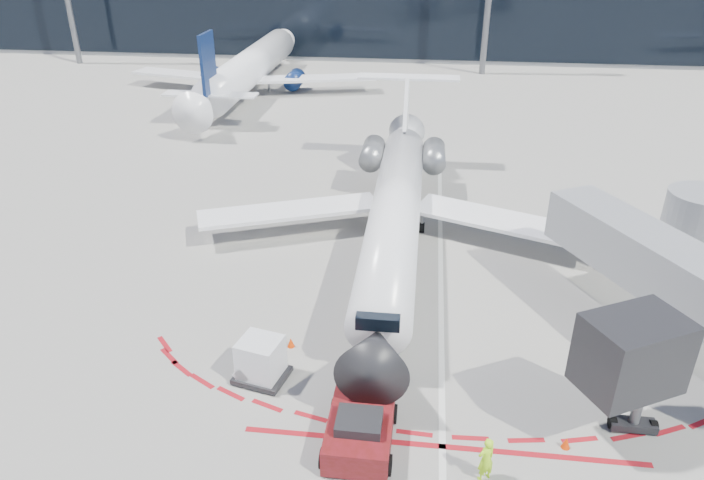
# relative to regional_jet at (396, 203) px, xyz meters

# --- Properties ---
(ground) EXTENTS (260.00, 260.00, 0.00)m
(ground) POSITION_rel_regional_jet_xyz_m (2.56, -3.84, -2.34)
(ground) COLOR slate
(ground) RESTS_ON ground
(apron_centerline) EXTENTS (0.25, 40.00, 0.01)m
(apron_centerline) POSITION_rel_regional_jet_xyz_m (2.56, -1.84, -2.34)
(apron_centerline) COLOR silver
(apron_centerline) RESTS_ON ground
(apron_stop_bar) EXTENTS (14.00, 0.25, 0.01)m
(apron_stop_bar) POSITION_rel_regional_jet_xyz_m (2.56, -15.34, -2.34)
(apron_stop_bar) COLOR maroon
(apron_stop_bar) RESTS_ON ground
(jet_bridge) EXTENTS (10.03, 15.20, 4.90)m
(jet_bridge) POSITION_rel_regional_jet_xyz_m (12.35, -6.85, 0.67)
(jet_bridge) COLOR gray
(jet_bridge) RESTS_ON ground
(regional_jet) EXTENTS (22.70, 28.00, 7.01)m
(regional_jet) POSITION_rel_regional_jet_xyz_m (0.00, 0.00, 0.00)
(regional_jet) COLOR white
(regional_jet) RESTS_ON ground
(pushback_tug) EXTENTS (2.43, 5.61, 1.45)m
(pushback_tug) POSITION_rel_regional_jet_xyz_m (-0.29, -15.52, -1.70)
(pushback_tug) COLOR #4F0F0B
(pushback_tug) RESTS_ON ground
(ramp_worker) EXTENTS (0.74, 0.68, 1.71)m
(ramp_worker) POSITION_rel_regional_jet_xyz_m (3.88, -16.56, -1.49)
(ramp_worker) COLOR #B3FF1A
(ramp_worker) RESTS_ON ground
(uld_container) EXTENTS (2.28, 2.06, 1.84)m
(uld_container) POSITION_rel_regional_jet_xyz_m (-4.53, -12.57, -1.43)
(uld_container) COLOR black
(uld_container) RESTS_ON ground
(safety_cone_left) EXTENTS (0.32, 0.32, 0.44)m
(safety_cone_left) POSITION_rel_regional_jet_xyz_m (-3.83, -10.37, -2.12)
(safety_cone_left) COLOR #E03804
(safety_cone_left) RESTS_ON ground
(safety_cone_right) EXTENTS (0.31, 0.31, 0.43)m
(safety_cone_right) POSITION_rel_regional_jet_xyz_m (6.79, -14.86, -2.13)
(safety_cone_right) COLOR #E03804
(safety_cone_right) RESTS_ON ground
(bg_airliner_0) EXTENTS (30.62, 32.42, 9.91)m
(bg_airliner_0) POSITION_rel_regional_jet_xyz_m (-17.11, 33.19, 2.61)
(bg_airliner_0) COLOR white
(bg_airliner_0) RESTS_ON ground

